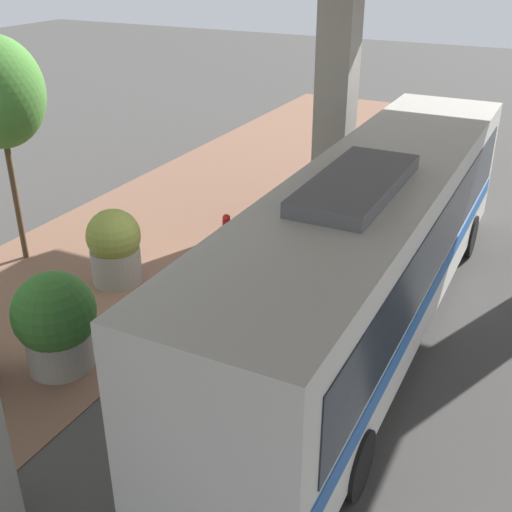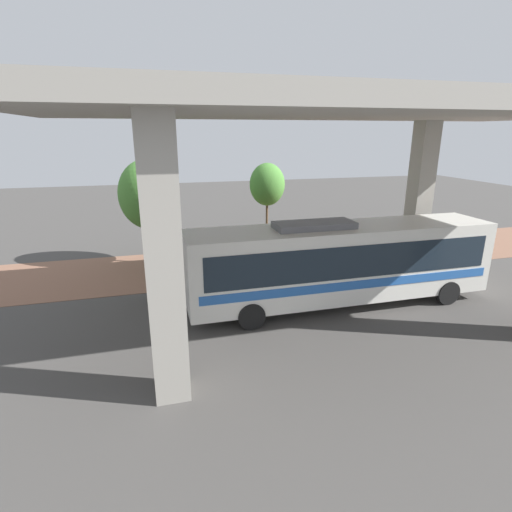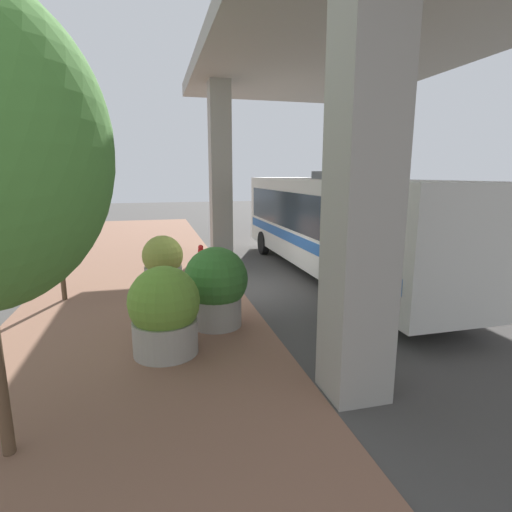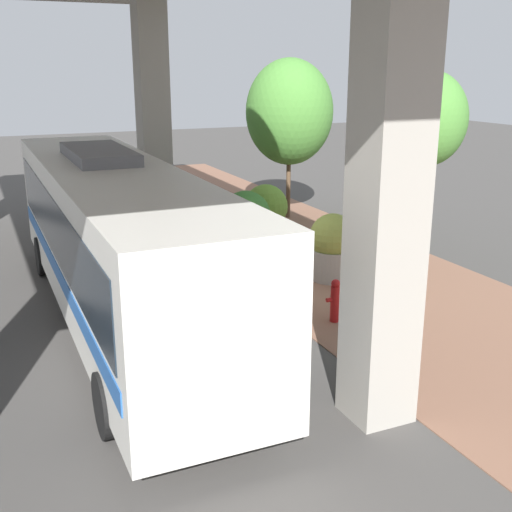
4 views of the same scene
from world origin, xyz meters
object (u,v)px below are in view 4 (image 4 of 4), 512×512
planter_back (266,213)px  street_tree_near (289,112)px  bus (115,234)px  street_tree_far (428,119)px  planter_front (246,222)px  fire_hydrant (335,301)px  planter_middle (332,247)px

planter_back → street_tree_near: size_ratio=0.32×
bus → street_tree_near: size_ratio=2.24×
street_tree_far → street_tree_near: bearing=-84.8°
planter_back → planter_front: bearing=45.3°
bus → planter_back: bus is taller
planter_front → street_tree_far: bearing=142.0°
street_tree_far → bus: bearing=4.3°
fire_hydrant → street_tree_near: bearing=-110.9°
fire_hydrant → bus: bearing=-24.7°
planter_back → street_tree_near: (-2.02, -2.44, 2.86)m
street_tree_near → street_tree_far: street_tree_near is taller
planter_front → street_tree_far: (-3.81, 2.98, 2.98)m
fire_hydrant → street_tree_far: bearing=-148.3°
planter_middle → planter_back: 4.21m
street_tree_near → street_tree_far: 6.65m
planter_front → planter_middle: 3.21m
bus → fire_hydrant: size_ratio=12.88×
street_tree_near → planter_middle: bearing=72.4°
bus → street_tree_far: (-8.26, -0.62, 2.00)m
bus → planter_front: 5.81m
street_tree_near → street_tree_far: (-0.61, 6.62, 0.22)m
planter_back → bus: bearing=40.4°
bus → planter_front: size_ratio=6.67×
fire_hydrant → planter_front: bearing=-93.1°
planter_front → street_tree_near: size_ratio=0.34×
fire_hydrant → street_tree_near: (-3.50, -9.15, 3.23)m
bus → street_tree_near: street_tree_near is taller
planter_back → planter_middle: bearing=88.7°
bus → fire_hydrant: (-4.15, 1.91, -1.44)m
bus → planter_middle: bearing=-174.0°
fire_hydrant → street_tree_far: (-4.11, -2.53, 3.44)m
planter_middle → planter_back: (-0.09, -4.21, -0.01)m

